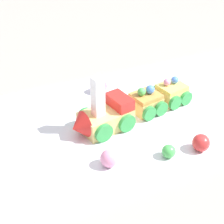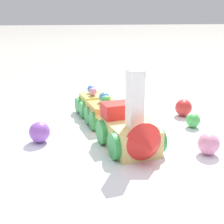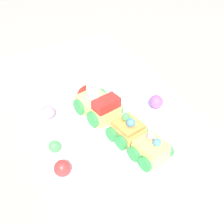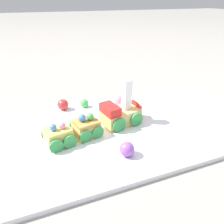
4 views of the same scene
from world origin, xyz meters
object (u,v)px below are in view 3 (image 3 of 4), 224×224
object	(u,v)px
gumball_green	(55,146)
cake_car_caramel	(127,130)
gumball_red	(62,168)
gumball_purple	(156,102)
cake_train_locomotive	(95,102)
gumball_pink	(48,112)
cake_car_lemon	(151,150)

from	to	relation	value
gumball_green	cake_car_caramel	bearing A→B (deg)	-102.88
gumball_red	gumball_purple	bearing A→B (deg)	-71.42
cake_train_locomotive	gumball_green	world-z (taller)	cake_train_locomotive
gumball_pink	cake_train_locomotive	bearing A→B (deg)	-105.84
cake_car_caramel	cake_car_lemon	bearing A→B (deg)	179.89
gumball_purple	gumball_green	size ratio (longest dim) A/B	1.31
gumball_pink	gumball_green	size ratio (longest dim) A/B	1.26
cake_car_lemon	gumball_red	size ratio (longest dim) A/B	2.40
cake_car_caramel	gumball_green	bearing A→B (deg)	65.99
gumball_red	gumball_green	bearing A→B (deg)	-5.89
cake_train_locomotive	gumball_purple	xyz separation A→B (m)	(-0.05, -0.13, -0.01)
cake_car_caramel	gumball_red	size ratio (longest dim) A/B	2.40
gumball_red	gumball_green	xyz separation A→B (m)	(0.06, -0.01, -0.00)
gumball_pink	gumball_purple	bearing A→B (deg)	-108.71
cake_train_locomotive	cake_car_caramel	bearing A→B (deg)	-179.80
cake_car_lemon	gumball_pink	distance (m)	0.25
cake_car_caramel	gumball_green	size ratio (longest dim) A/B	3.12
gumball_pink	cake_car_caramel	bearing A→B (deg)	-138.06
cake_car_caramel	gumball_purple	distance (m)	0.12
cake_train_locomotive	gumball_purple	bearing A→B (deg)	-122.01
cake_car_caramel	cake_car_lemon	world-z (taller)	cake_car_caramel
gumball_pink	gumball_purple	size ratio (longest dim) A/B	0.96
cake_car_lemon	gumball_pink	size ratio (longest dim) A/B	2.48
cake_car_caramel	gumball_pink	bearing A→B (deg)	30.80
gumball_green	gumball_purple	bearing A→B (deg)	-84.33
gumball_pink	gumball_red	bearing A→B (deg)	170.44
cake_car_caramel	gumball_purple	bearing A→B (deg)	-73.08
cake_train_locomotive	cake_car_lemon	xyz separation A→B (m)	(-0.18, -0.03, -0.01)
gumball_purple	gumball_green	bearing A→B (deg)	95.67
cake_train_locomotive	gumball_pink	distance (m)	0.11
cake_car_caramel	gumball_pink	xyz separation A→B (m)	(0.14, 0.12, -0.01)
cake_train_locomotive	gumball_pink	bearing A→B (deg)	63.03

